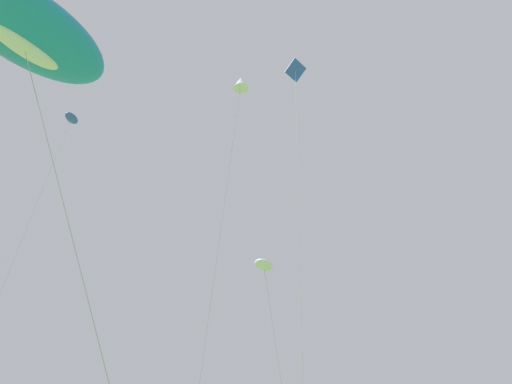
# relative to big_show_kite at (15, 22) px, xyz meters

# --- Properties ---
(big_show_kite) EXTENTS (13.56, 6.34, 14.00)m
(big_show_kite) POSITION_rel_big_show_kite_xyz_m (0.00, 0.00, 0.00)
(big_show_kite) COLOR #1E8CBF
(big_show_kite) RESTS_ON ground
(small_kite_diamond_red) EXTENTS (2.78, 1.33, 8.02)m
(small_kite_diamond_red) POSITION_rel_big_show_kite_xyz_m (10.65, -1.37, -5.48)
(small_kite_diamond_red) COLOR white
(small_kite_diamond_red) RESTS_ON ground
(small_kite_delta_white) EXTENTS (2.02, 1.13, 16.74)m
(small_kite_delta_white) POSITION_rel_big_show_kite_xyz_m (10.42, -3.39, 1.89)
(small_kite_delta_white) COLOR blue
(small_kite_delta_white) RESTS_ON ground
(small_kite_triangle_green) EXTENTS (0.78, 2.75, 14.55)m
(small_kite_triangle_green) POSITION_rel_big_show_kite_xyz_m (7.66, -2.63, 0.89)
(small_kite_triangle_green) COLOR white
(small_kite_triangle_green) RESTS_ON ground
(small_kite_tiny_distant) EXTENTS (3.27, 2.27, 19.11)m
(small_kite_tiny_distant) POSITION_rel_big_show_kite_xyz_m (8.20, 11.31, 5.50)
(small_kite_tiny_distant) COLOR blue
(small_kite_tiny_distant) RESTS_ON ground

